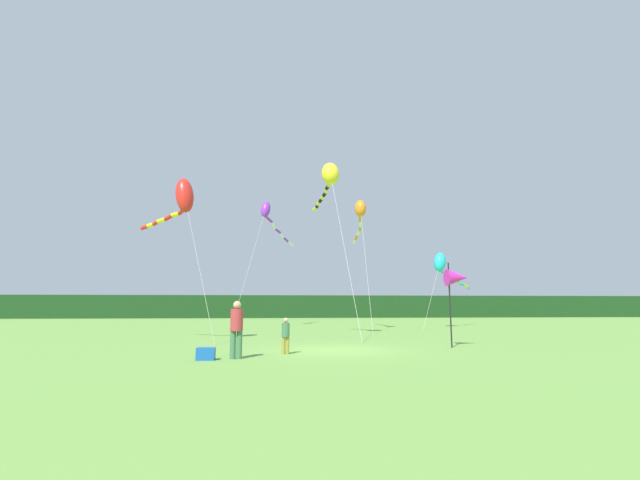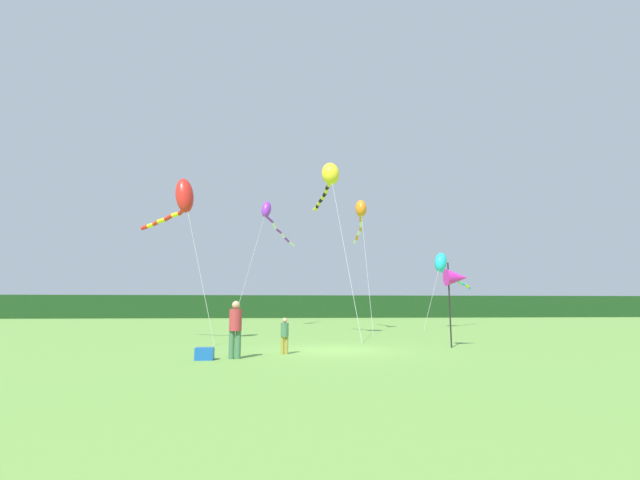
{
  "view_description": "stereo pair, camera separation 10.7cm",
  "coord_description": "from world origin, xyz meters",
  "px_view_note": "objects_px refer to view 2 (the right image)",
  "views": [
    {
      "loc": [
        -2.18,
        -16.55,
        1.65
      ],
      "look_at": [
        0.0,
        6.0,
        5.08
      ],
      "focal_mm": 24.43,
      "sensor_mm": 36.0,
      "label": 1
    },
    {
      "loc": [
        -2.07,
        -16.56,
        1.65
      ],
      "look_at": [
        0.0,
        6.0,
        5.08
      ],
      "focal_mm": 24.43,
      "sensor_mm": 36.0,
      "label": 2
    }
  ],
  "objects_px": {
    "cooler_box": "(205,354)",
    "kite_orange": "(360,213)",
    "kite_yellow": "(330,176)",
    "person_child": "(285,334)",
    "person_adult": "(235,326)",
    "kite_red": "(182,198)",
    "kite_cyan": "(443,265)",
    "kite_purple": "(270,215)",
    "banner_flag_pole": "(457,278)"
  },
  "relations": [
    {
      "from": "cooler_box",
      "to": "kite_orange",
      "type": "bearing_deg",
      "value": 63.1
    },
    {
      "from": "kite_yellow",
      "to": "person_child",
      "type": "bearing_deg",
      "value": -107.57
    },
    {
      "from": "person_adult",
      "to": "kite_red",
      "type": "relative_size",
      "value": 0.23
    },
    {
      "from": "kite_cyan",
      "to": "kite_purple",
      "type": "relative_size",
      "value": 0.64
    },
    {
      "from": "cooler_box",
      "to": "banner_flag_pole",
      "type": "xyz_separation_m",
      "value": [
        9.46,
        3.16,
        2.57
      ]
    },
    {
      "from": "kite_cyan",
      "to": "kite_orange",
      "type": "relative_size",
      "value": 0.73
    },
    {
      "from": "cooler_box",
      "to": "kite_purple",
      "type": "distance_m",
      "value": 23.62
    },
    {
      "from": "cooler_box",
      "to": "kite_cyan",
      "type": "xyz_separation_m",
      "value": [
        14.81,
        18.39,
        4.55
      ]
    },
    {
      "from": "kite_cyan",
      "to": "kite_yellow",
      "type": "xyz_separation_m",
      "value": [
        -9.84,
        -9.09,
        4.05
      ]
    },
    {
      "from": "person_adult",
      "to": "kite_purple",
      "type": "bearing_deg",
      "value": 88.75
    },
    {
      "from": "kite_red",
      "to": "kite_yellow",
      "type": "height_order",
      "value": "kite_yellow"
    },
    {
      "from": "person_child",
      "to": "kite_yellow",
      "type": "xyz_separation_m",
      "value": [
        2.5,
        7.9,
        8.1
      ]
    },
    {
      "from": "banner_flag_pole",
      "to": "kite_cyan",
      "type": "xyz_separation_m",
      "value": [
        5.36,
        15.24,
        1.98
      ]
    },
    {
      "from": "person_child",
      "to": "banner_flag_pole",
      "type": "relative_size",
      "value": 0.36
    },
    {
      "from": "banner_flag_pole",
      "to": "kite_yellow",
      "type": "height_order",
      "value": "kite_yellow"
    },
    {
      "from": "kite_purple",
      "to": "kite_red",
      "type": "distance_m",
      "value": 15.94
    },
    {
      "from": "cooler_box",
      "to": "kite_purple",
      "type": "relative_size",
      "value": 0.05
    },
    {
      "from": "banner_flag_pole",
      "to": "kite_orange",
      "type": "height_order",
      "value": "kite_orange"
    },
    {
      "from": "kite_yellow",
      "to": "kite_purple",
      "type": "bearing_deg",
      "value": 106.08
    },
    {
      "from": "kite_cyan",
      "to": "cooler_box",
      "type": "bearing_deg",
      "value": -128.85
    },
    {
      "from": "kite_cyan",
      "to": "kite_yellow",
      "type": "height_order",
      "value": "kite_yellow"
    },
    {
      "from": "kite_red",
      "to": "kite_yellow",
      "type": "distance_m",
      "value": 8.13
    },
    {
      "from": "person_adult",
      "to": "person_child",
      "type": "bearing_deg",
      "value": 36.81
    },
    {
      "from": "banner_flag_pole",
      "to": "kite_red",
      "type": "bearing_deg",
      "value": 164.14
    },
    {
      "from": "person_child",
      "to": "kite_orange",
      "type": "xyz_separation_m",
      "value": [
        5.38,
        14.06,
        7.37
      ]
    },
    {
      "from": "person_adult",
      "to": "kite_purple",
      "type": "height_order",
      "value": "kite_purple"
    },
    {
      "from": "kite_orange",
      "to": "person_adult",
      "type": "bearing_deg",
      "value": -114.53
    },
    {
      "from": "person_child",
      "to": "kite_red",
      "type": "distance_m",
      "value": 9.25
    },
    {
      "from": "person_child",
      "to": "kite_red",
      "type": "xyz_separation_m",
      "value": [
        -4.84,
        5.11,
        5.99
      ]
    },
    {
      "from": "person_adult",
      "to": "cooler_box",
      "type": "relative_size",
      "value": 3.27
    },
    {
      "from": "kite_purple",
      "to": "kite_red",
      "type": "xyz_separation_m",
      "value": [
        -3.73,
        -15.3,
        -2.44
      ]
    },
    {
      "from": "cooler_box",
      "to": "banner_flag_pole",
      "type": "distance_m",
      "value": 10.3
    },
    {
      "from": "kite_cyan",
      "to": "kite_red",
      "type": "height_order",
      "value": "kite_red"
    },
    {
      "from": "banner_flag_pole",
      "to": "kite_yellow",
      "type": "xyz_separation_m",
      "value": [
        -4.49,
        6.14,
        6.03
      ]
    },
    {
      "from": "cooler_box",
      "to": "kite_yellow",
      "type": "relative_size",
      "value": 0.06
    },
    {
      "from": "person_child",
      "to": "kite_red",
      "type": "bearing_deg",
      "value": 133.42
    },
    {
      "from": "person_child",
      "to": "kite_purple",
      "type": "distance_m",
      "value": 22.11
    },
    {
      "from": "person_child",
      "to": "cooler_box",
      "type": "bearing_deg",
      "value": -150.38
    },
    {
      "from": "kite_red",
      "to": "person_adult",
      "type": "bearing_deg",
      "value": -62.61
    },
    {
      "from": "person_adult",
      "to": "kite_cyan",
      "type": "relative_size",
      "value": 0.26
    },
    {
      "from": "person_child",
      "to": "kite_yellow",
      "type": "distance_m",
      "value": 11.59
    },
    {
      "from": "person_child",
      "to": "cooler_box",
      "type": "relative_size",
      "value": 2.24
    },
    {
      "from": "cooler_box",
      "to": "kite_orange",
      "type": "xyz_separation_m",
      "value": [
        7.85,
        15.47,
        7.87
      ]
    },
    {
      "from": "person_child",
      "to": "kite_orange",
      "type": "bearing_deg",
      "value": 69.07
    },
    {
      "from": "cooler_box",
      "to": "kite_red",
      "type": "xyz_separation_m",
      "value": [
        -2.37,
        6.52,
        6.49
      ]
    },
    {
      "from": "person_child",
      "to": "kite_purple",
      "type": "relative_size",
      "value": 0.12
    },
    {
      "from": "cooler_box",
      "to": "kite_yellow",
      "type": "xyz_separation_m",
      "value": [
        4.97,
        9.3,
        8.6
      ]
    },
    {
      "from": "person_adult",
      "to": "banner_flag_pole",
      "type": "distance_m",
      "value": 9.22
    },
    {
      "from": "kite_orange",
      "to": "kite_yellow",
      "type": "distance_m",
      "value": 6.84
    },
    {
      "from": "person_adult",
      "to": "kite_red",
      "type": "xyz_separation_m",
      "value": [
        -3.26,
        6.29,
        5.68
      ]
    }
  ]
}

